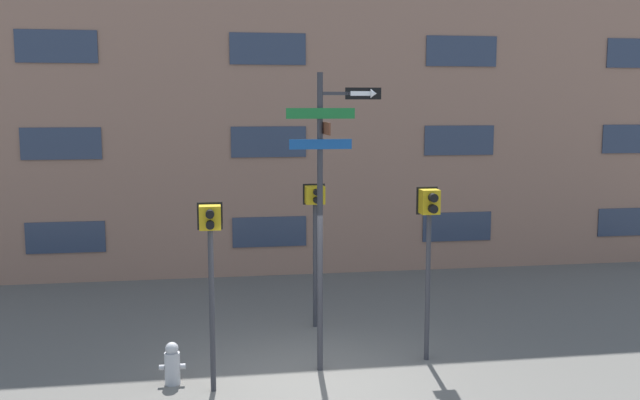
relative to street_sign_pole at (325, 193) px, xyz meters
The scene contains 7 objects.
ground_plane 2.90m from the street_sign_pole, 126.35° to the right, with size 60.00×60.00×0.00m, color #595651.
building_facade 7.25m from the street_sign_pole, 92.70° to the left, with size 24.00×0.63×11.01m.
street_sign_pole is the anchor object (origin of this frame).
pedestrian_signal_left 1.97m from the street_sign_pole, 161.92° to the right, with size 0.37×0.40×2.80m.
pedestrian_signal_right 1.86m from the street_sign_pole, ahead, with size 0.35×0.40×2.87m.
pedestrian_signal_across 2.34m from the street_sign_pole, 85.33° to the left, with size 0.41×0.40×2.73m.
fire_hydrant 3.47m from the street_sign_pole, behind, with size 0.39×0.23×0.66m.
Camera 1 is at (-1.44, -10.32, 4.20)m, focal length 40.00 mm.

